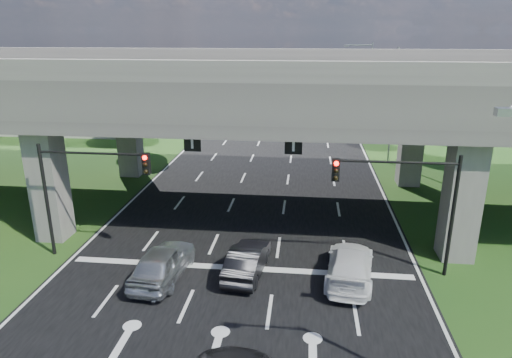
% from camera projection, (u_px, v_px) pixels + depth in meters
% --- Properties ---
extents(ground, '(160.00, 160.00, 0.00)m').
position_uv_depth(ground, '(227.00, 309.00, 19.43)').
color(ground, '#1A4215').
rests_on(ground, ground).
extents(road, '(18.00, 120.00, 0.03)m').
position_uv_depth(road, '(254.00, 218.00, 28.87)').
color(road, black).
rests_on(road, ground).
extents(overpass, '(80.00, 15.00, 10.00)m').
position_uv_depth(overpass, '(258.00, 88.00, 28.31)').
color(overpass, '#3D3B38').
rests_on(overpass, ground).
extents(warehouse, '(20.00, 10.00, 4.00)m').
position_uv_depth(warehouse, '(62.00, 112.00, 54.59)').
color(warehouse, '#9E9E99').
rests_on(warehouse, ground).
extents(signal_right, '(5.76, 0.54, 6.00)m').
position_uv_depth(signal_right, '(407.00, 192.00, 21.04)').
color(signal_right, black).
rests_on(signal_right, ground).
extents(signal_left, '(5.76, 0.54, 6.00)m').
position_uv_depth(signal_left, '(84.00, 181.00, 22.67)').
color(signal_left, black).
rests_on(signal_left, ground).
extents(streetlight_far, '(3.38, 0.25, 10.00)m').
position_uv_depth(streetlight_far, '(389.00, 97.00, 39.23)').
color(streetlight_far, gray).
rests_on(streetlight_far, ground).
extents(streetlight_beyond, '(3.38, 0.25, 10.00)m').
position_uv_depth(streetlight_beyond, '(367.00, 78.00, 54.35)').
color(streetlight_beyond, gray).
rests_on(streetlight_beyond, ground).
extents(tree_left_near, '(4.50, 4.50, 7.80)m').
position_uv_depth(tree_left_near, '(129.00, 101.00, 43.96)').
color(tree_left_near, black).
rests_on(tree_left_near, ground).
extents(tree_left_mid, '(3.91, 3.90, 6.76)m').
position_uv_depth(tree_left_mid, '(131.00, 96.00, 52.03)').
color(tree_left_mid, black).
rests_on(tree_left_mid, ground).
extents(tree_left_far, '(4.80, 4.80, 8.32)m').
position_uv_depth(tree_left_far, '(183.00, 80.00, 58.87)').
color(tree_left_far, black).
rests_on(tree_left_far, ground).
extents(tree_right_near, '(4.20, 4.20, 7.28)m').
position_uv_depth(tree_right_near, '(412.00, 106.00, 43.13)').
color(tree_right_near, black).
rests_on(tree_right_near, ground).
extents(tree_right_mid, '(3.91, 3.90, 6.76)m').
position_uv_depth(tree_right_mid, '(424.00, 98.00, 50.47)').
color(tree_right_mid, black).
rests_on(tree_right_mid, ground).
extents(tree_right_far, '(4.50, 4.50, 7.80)m').
position_uv_depth(tree_right_far, '(378.00, 84.00, 58.25)').
color(tree_right_far, black).
rests_on(tree_right_far, ground).
extents(car_silver, '(2.34, 5.01, 1.66)m').
position_uv_depth(car_silver, '(163.00, 262.00, 21.55)').
color(car_silver, '#B8BDC1').
rests_on(car_silver, road).
extents(car_dark, '(1.97, 4.53, 1.45)m').
position_uv_depth(car_dark, '(247.00, 260.00, 21.98)').
color(car_dark, black).
rests_on(car_dark, road).
extents(car_white, '(2.75, 5.40, 1.50)m').
position_uv_depth(car_white, '(350.00, 265.00, 21.46)').
color(car_white, white).
rests_on(car_white, road).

